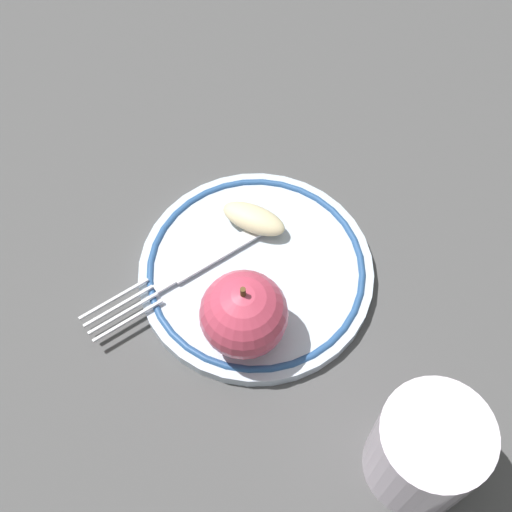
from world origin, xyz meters
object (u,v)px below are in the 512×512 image
Objects in this scene: apple_red_whole at (244,314)px; apple_slice_front at (254,219)px; fork at (189,270)px; drinking_glass at (426,450)px; plate at (256,271)px.

apple_red_whole is 0.11m from apple_slice_front.
apple_slice_front reaches higher than fork.
fork is 1.77× the size of drinking_glass.
apple_red_whole is at bearing 156.88° from drinking_glass.
apple_red_whole is 0.90× the size of drinking_glass.
drinking_glass reaches higher than apple_slice_front.
drinking_glass is (0.15, -0.07, -0.01)m from apple_red_whole.
apple_red_whole is at bearing 96.05° from fork.
drinking_glass is at bearing -38.36° from plate.
fork is (-0.04, -0.06, -0.01)m from apple_slice_front.
apple_slice_front is (-0.01, 0.04, 0.02)m from plate.
plate is at bearing -62.13° from apple_slice_front.
plate is 0.07m from apple_red_whole.
drinking_glass is (0.16, -0.13, 0.04)m from plate.
drinking_glass is (0.17, -0.17, 0.02)m from apple_slice_front.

